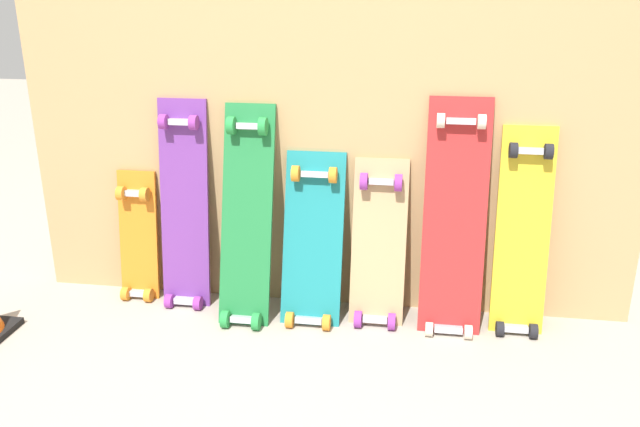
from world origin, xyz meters
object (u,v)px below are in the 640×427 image
(skateboard_purple, at_px, (184,213))
(skateboard_teal, at_px, (313,247))
(skateboard_yellow, at_px, (522,241))
(skateboard_natural, at_px, (378,251))
(skateboard_red, at_px, (454,227))
(skateboard_orange, at_px, (138,243))
(skateboard_green, at_px, (246,223))

(skateboard_purple, xyz_separation_m, skateboard_teal, (0.54, -0.05, -0.10))
(skateboard_purple, distance_m, skateboard_yellow, 1.33)
(skateboard_natural, xyz_separation_m, skateboard_red, (0.28, -0.01, 0.12))
(skateboard_natural, bearing_deg, skateboard_red, -1.62)
(skateboard_orange, relative_size, skateboard_green, 0.68)
(skateboard_red, distance_m, skateboard_yellow, 0.26)
(skateboard_orange, xyz_separation_m, skateboard_teal, (0.75, -0.07, 0.05))
(skateboard_orange, height_order, skateboard_teal, skateboard_teal)
(skateboard_green, height_order, skateboard_natural, skateboard_green)
(skateboard_purple, relative_size, skateboard_teal, 1.26)
(skateboard_natural, bearing_deg, skateboard_purple, 177.86)
(skateboard_green, bearing_deg, skateboard_natural, 4.49)
(skateboard_green, xyz_separation_m, skateboard_yellow, (1.05, 0.05, -0.03))
(skateboard_teal, relative_size, skateboard_yellow, 0.85)
(skateboard_orange, relative_size, skateboard_yellow, 0.72)
(skateboard_green, bearing_deg, skateboard_red, 2.34)
(skateboard_green, height_order, skateboard_red, skateboard_red)
(skateboard_orange, bearing_deg, skateboard_natural, -2.55)
(skateboard_green, xyz_separation_m, skateboard_natural, (0.52, 0.04, -0.10))
(skateboard_teal, distance_m, skateboard_natural, 0.26)
(skateboard_purple, height_order, skateboard_natural, skateboard_purple)
(skateboard_purple, height_order, skateboard_teal, skateboard_purple)
(skateboard_purple, xyz_separation_m, skateboard_red, (1.07, -0.04, 0.02))
(skateboard_purple, xyz_separation_m, skateboard_natural, (0.79, -0.03, -0.10))
(skateboard_orange, xyz_separation_m, skateboard_yellow, (1.55, -0.03, 0.12))
(skateboard_natural, bearing_deg, skateboard_green, -175.51)
(skateboard_yellow, bearing_deg, skateboard_green, -177.12)
(skateboard_teal, xyz_separation_m, skateboard_red, (0.54, 0.01, 0.11))
(skateboard_natural, bearing_deg, skateboard_yellow, 1.33)
(skateboard_green, relative_size, skateboard_teal, 1.25)
(skateboard_red, bearing_deg, skateboard_yellow, 4.57)
(skateboard_yellow, bearing_deg, skateboard_orange, 178.80)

